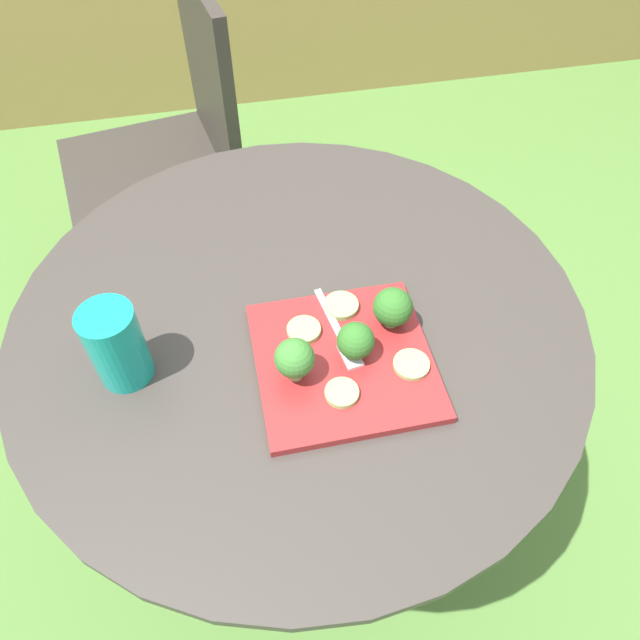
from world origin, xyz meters
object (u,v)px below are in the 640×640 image
object	(u,v)px
patio_chair	(177,136)
salad_plate	(344,361)
drinking_glass	(118,348)
fork	(340,335)

from	to	relation	value
patio_chair	salad_plate	xyz separation A→B (m)	(0.23, -0.94, 0.22)
drinking_glass	fork	world-z (taller)	drinking_glass
patio_chair	salad_plate	distance (m)	0.99
drinking_glass	fork	size ratio (longest dim) A/B	0.81
salad_plate	drinking_glass	distance (m)	0.31
fork	salad_plate	bearing A→B (deg)	-94.62
drinking_glass	salad_plate	bearing A→B (deg)	-9.00
patio_chair	fork	xyz separation A→B (m)	(0.23, -0.90, 0.23)
fork	patio_chair	bearing A→B (deg)	104.29
salad_plate	fork	world-z (taller)	fork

